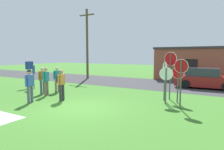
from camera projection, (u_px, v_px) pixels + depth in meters
The scene contains 17 objects.
ground_plane at pixel (80, 108), 9.17m from camera, with size 80.00×80.00×0.00m, color #3D7528.
street_asphalt at pixel (147, 83), 17.14m from camera, with size 60.00×6.40×0.01m, color #38383A.
building_background at pixel (194, 63), 19.72m from camera, with size 7.38×3.82×3.27m.
utility_pole at pixel (87, 43), 20.32m from camera, with size 1.80×0.24×7.20m.
parked_car_on_street at pixel (205, 79), 14.59m from camera, with size 4.36×2.14×1.51m.
stop_sign_tallest at pixel (181, 76), 8.77m from camera, with size 0.64×0.16×2.30m.
stop_sign_rear_left at pixel (166, 79), 9.78m from camera, with size 0.66×0.17×1.88m.
stop_sign_far_back at pixel (178, 78), 10.03m from camera, with size 0.64×0.15×1.91m.
stop_sign_nearest at pixel (170, 67), 10.77m from camera, with size 0.74×0.28×2.66m.
stop_sign_rear_right at pixel (165, 74), 10.53m from camera, with size 0.40×0.59×2.11m.
person_with_sunhat at pixel (46, 80), 11.86m from camera, with size 0.32×0.56×1.74m.
person_in_blue at pixel (61, 83), 10.53m from camera, with size 0.37×0.57×1.69m.
person_in_teal at pixel (57, 78), 12.99m from camera, with size 0.40×0.56×1.69m.
person_on_left at pixel (42, 79), 12.42m from camera, with size 0.24×0.57×1.69m.
person_in_dark_shirt at pixel (30, 84), 10.07m from camera, with size 0.32×0.57×1.74m.
info_panel_leftmost at pixel (29, 69), 14.87m from camera, with size 0.20×0.58×1.99m.
info_panel_middle at pixel (34, 73), 14.11m from camera, with size 0.56×0.25×1.74m.
Camera 1 is at (5.75, -7.04, 2.48)m, focal length 31.16 mm.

